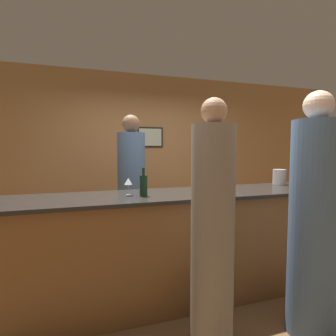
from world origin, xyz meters
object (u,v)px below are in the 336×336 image
(guest_0, at_px, (314,224))
(ice_bucket, at_px, (279,177))
(bartender, at_px, (132,197))
(wine_bottle_0, at_px, (143,185))
(guest_1, at_px, (212,235))
(wine_bottle_1, at_px, (200,183))

(guest_0, distance_m, ice_bucket, 1.25)
(bartender, bearing_deg, wine_bottle_0, 87.29)
(bartender, xyz_separation_m, ice_bucket, (1.78, -0.63, 0.27))
(bartender, relative_size, guest_0, 0.99)
(wine_bottle_0, xyz_separation_m, ice_bucket, (1.83, 0.30, -0.01))
(guest_1, height_order, ice_bucket, guest_1)
(wine_bottle_1, distance_m, ice_bucket, 1.31)
(bartender, height_order, ice_bucket, bartender)
(bartender, distance_m, guest_0, 2.09)
(wine_bottle_0, height_order, ice_bucket, wine_bottle_0)
(wine_bottle_0, distance_m, ice_bucket, 1.85)
(guest_1, xyz_separation_m, wine_bottle_1, (0.19, 0.65, 0.31))
(wine_bottle_0, bearing_deg, guest_0, -31.99)
(guest_0, relative_size, wine_bottle_0, 7.45)
(wine_bottle_1, relative_size, ice_bucket, 1.42)
(wine_bottle_1, bearing_deg, guest_0, -46.84)
(guest_0, height_order, wine_bottle_1, guest_0)
(guest_1, relative_size, ice_bucket, 10.04)
(guest_0, bearing_deg, wine_bottle_1, 133.16)
(bartender, height_order, guest_0, guest_0)
(guest_0, relative_size, wine_bottle_1, 7.40)
(guest_1, xyz_separation_m, wine_bottle_0, (-0.37, 0.70, 0.30))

